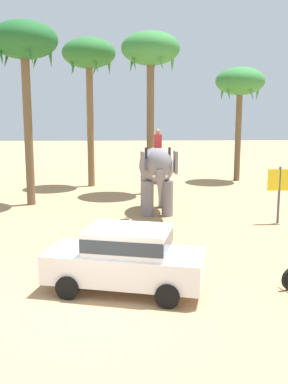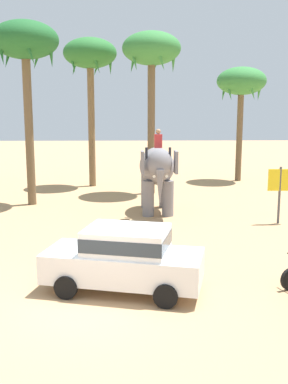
{
  "view_description": "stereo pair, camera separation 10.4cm",
  "coord_description": "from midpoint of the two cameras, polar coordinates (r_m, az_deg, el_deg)",
  "views": [
    {
      "loc": [
        0.8,
        -10.6,
        4.69
      ],
      "look_at": [
        1.36,
        6.45,
        1.6
      ],
      "focal_mm": 42.39,
      "sensor_mm": 36.0,
      "label": 1
    },
    {
      "loc": [
        0.9,
        -10.61,
        4.69
      ],
      "look_at": [
        1.36,
        6.45,
        1.6
      ],
      "focal_mm": 42.39,
      "sensor_mm": 36.0,
      "label": 2
    }
  ],
  "objects": [
    {
      "name": "ground_plane",
      "position": [
        11.63,
        -6.09,
        -13.59
      ],
      "size": [
        120.0,
        120.0,
        0.0
      ],
      "primitive_type": "plane",
      "color": "tan"
    },
    {
      "name": "car_sedan_foreground",
      "position": [
        11.95,
        -2.53,
        -8.11
      ],
      "size": [
        4.39,
        2.63,
        1.7
      ],
      "color": "white",
      "rests_on": "ground"
    },
    {
      "name": "elephant_with_mahout",
      "position": [
        20.74,
        1.47,
        2.78
      ],
      "size": [
        1.63,
        3.87,
        3.88
      ],
      "color": "slate",
      "rests_on": "ground"
    },
    {
      "name": "palm_tree_behind_elephant",
      "position": [
        28.41,
        -7.05,
        16.38
      ],
      "size": [
        3.2,
        3.2,
        8.95
      ],
      "color": "brown",
      "rests_on": "ground"
    },
    {
      "name": "palm_tree_near_hut",
      "position": [
        23.3,
        -14.95,
        17.33
      ],
      "size": [
        3.2,
        3.2,
        8.88
      ],
      "color": "brown",
      "rests_on": "ground"
    },
    {
      "name": "palm_tree_far_back",
      "position": [
        25.7,
        0.7,
        16.99
      ],
      "size": [
        3.2,
        3.2,
        8.89
      ],
      "color": "brown",
      "rests_on": "ground"
    },
    {
      "name": "palm_tree_leaning_seaward",
      "position": [
        30.93,
        11.89,
        13.15
      ],
      "size": [
        3.2,
        3.2,
        7.45
      ],
      "color": "brown",
      "rests_on": "ground"
    },
    {
      "name": "signboard_yellow",
      "position": [
        19.57,
        16.54,
        1.01
      ],
      "size": [
        1.0,
        0.1,
        2.4
      ],
      "color": "#4C4C51",
      "rests_on": "ground"
    }
  ]
}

